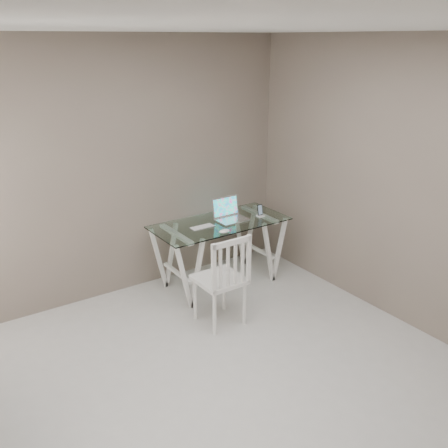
% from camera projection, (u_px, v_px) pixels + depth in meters
% --- Properties ---
extents(room, '(4.50, 4.52, 2.71)m').
position_uv_depth(room, '(238.00, 189.00, 3.26)').
color(room, '#B3B1AC').
rests_on(room, ground).
extents(desk, '(1.50, 0.70, 0.75)m').
position_uv_depth(desk, '(220.00, 253.00, 5.60)').
color(desk, silver).
rests_on(desk, ground).
extents(chair, '(0.43, 0.43, 0.95)m').
position_uv_depth(chair, '(224.00, 277.00, 4.72)').
color(chair, silver).
rests_on(chair, ground).
extents(laptop, '(0.34, 0.28, 0.24)m').
position_uv_depth(laptop, '(229.00, 214.00, 5.55)').
color(laptop, silver).
rests_on(laptop, desk).
extents(keyboard, '(0.27, 0.12, 0.01)m').
position_uv_depth(keyboard, '(202.00, 227.00, 5.32)').
color(keyboard, silver).
rests_on(keyboard, desk).
extents(mouse, '(0.12, 0.07, 0.04)m').
position_uv_depth(mouse, '(224.00, 231.00, 5.17)').
color(mouse, white).
rests_on(mouse, desk).
extents(phone_dock, '(0.07, 0.07, 0.14)m').
position_uv_depth(phone_dock, '(260.00, 213.00, 5.64)').
color(phone_dock, white).
rests_on(phone_dock, desk).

